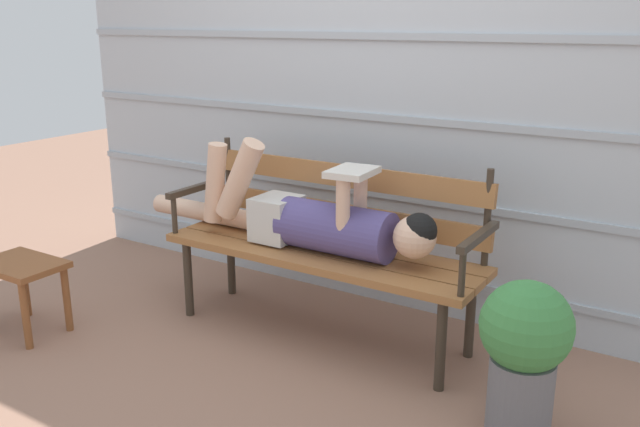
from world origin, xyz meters
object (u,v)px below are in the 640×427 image
park_bench (327,237)px  footstool (22,276)px  potted_plant (524,350)px  reclining_person (311,219)px

park_bench → footstool: park_bench is taller
park_bench → footstool: 1.50m
park_bench → potted_plant: 1.15m
footstool → potted_plant: (2.32, 0.42, 0.06)m
park_bench → footstool: (-1.25, -0.81, -0.20)m
park_bench → footstool: bearing=-146.9°
park_bench → potted_plant: park_bench is taller
reclining_person → footstool: bearing=-148.1°
park_bench → potted_plant: (1.07, -0.39, -0.13)m
footstool → potted_plant: bearing=10.2°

